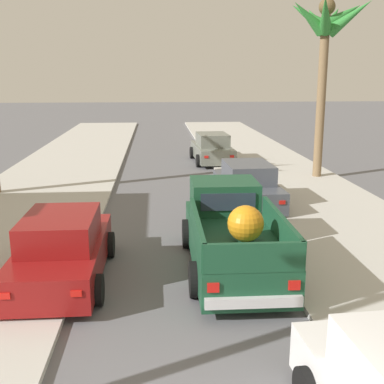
{
  "coord_description": "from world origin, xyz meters",
  "views": [
    {
      "loc": [
        -0.52,
        -3.55,
        4.48
      ],
      "look_at": [
        0.5,
        9.63,
        1.2
      ],
      "focal_mm": 43.98,
      "sensor_mm": 36.0,
      "label": 1
    }
  ],
  "objects": [
    {
      "name": "curb_right",
      "position": [
        3.7,
        12.0,
        0.05
      ],
      "size": [
        0.16,
        60.0,
        0.1
      ],
      "primitive_type": "cube",
      "color": "silver",
      "rests_on": "ground"
    },
    {
      "name": "sidewalk_left",
      "position": [
        -4.97,
        12.0,
        0.06
      ],
      "size": [
        5.34,
        60.0,
        0.12
      ],
      "primitive_type": "cube",
      "color": "beige",
      "rests_on": "ground"
    },
    {
      "name": "sidewalk_right",
      "position": [
        4.97,
        12.0,
        0.06
      ],
      "size": [
        5.34,
        60.0,
        0.12
      ],
      "primitive_type": "cube",
      "color": "beige",
      "rests_on": "ground"
    },
    {
      "name": "palm_tree_left_mid",
      "position": [
        6.61,
        16.56,
        6.25
      ],
      "size": [
        3.42,
        3.95,
        7.59
      ],
      "color": "brown",
      "rests_on": "ground"
    },
    {
      "name": "car_left_mid",
      "position": [
        2.44,
        21.0,
        0.71
      ],
      "size": [
        2.18,
        4.33,
        1.54
      ],
      "color": "slate",
      "rests_on": "ground"
    },
    {
      "name": "car_right_mid",
      "position": [
        2.66,
        12.37,
        0.71
      ],
      "size": [
        2.14,
        4.31,
        1.54
      ],
      "color": "#474C56",
      "rests_on": "ground"
    },
    {
      "name": "car_left_far",
      "position": [
        -2.64,
        6.49,
        0.71
      ],
      "size": [
        2.03,
        4.26,
        1.54
      ],
      "color": "maroon",
      "rests_on": "ground"
    },
    {
      "name": "pickup_truck",
      "position": [
        1.25,
        7.02,
        0.8
      ],
      "size": [
        2.25,
        5.23,
        1.8
      ],
      "color": "#19472D",
      "rests_on": "ground"
    },
    {
      "name": "curb_left",
      "position": [
        -3.7,
        12.0,
        0.05
      ],
      "size": [
        0.16,
        60.0,
        0.1
      ],
      "primitive_type": "cube",
      "color": "silver",
      "rests_on": "ground"
    }
  ]
}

